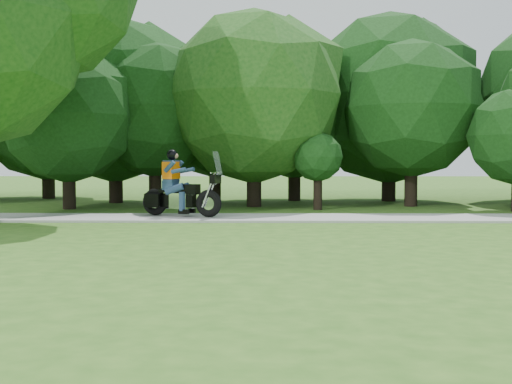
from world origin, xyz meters
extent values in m
plane|color=#2F5D1A|center=(0.00, 0.00, 0.00)|extent=(100.00, 100.00, 0.00)
cube|color=#9E9E99|center=(0.00, 8.00, 0.03)|extent=(60.00, 2.20, 0.06)
cylinder|color=black|center=(-8.52, 14.34, 0.90)|extent=(0.51, 0.51, 1.80)
sphere|color=black|center=(-8.52, 14.34, 3.80)|extent=(6.16, 6.16, 6.16)
cylinder|color=black|center=(-6.87, 13.24, 0.90)|extent=(0.44, 0.44, 1.80)
sphere|color=black|center=(-6.87, 13.24, 3.36)|extent=(4.79, 4.79, 4.79)
cylinder|color=black|center=(-4.87, 14.78, 0.88)|extent=(0.44, 0.44, 1.76)
sphere|color=black|center=(-4.87, 14.78, 3.34)|extent=(4.88, 4.88, 4.88)
cylinder|color=black|center=(-9.33, 11.29, 0.79)|extent=(0.42, 0.42, 1.58)
sphere|color=black|center=(-9.33, 11.29, 2.99)|extent=(4.33, 4.33, 4.33)
cylinder|color=black|center=(-1.85, 15.56, 0.90)|extent=(0.48, 0.48, 1.80)
sphere|color=black|center=(-1.85, 15.56, 3.60)|extent=(5.53, 5.53, 5.53)
cylinder|color=black|center=(2.00, 12.65, 0.90)|extent=(0.44, 0.44, 1.80)
sphere|color=black|center=(2.00, 12.65, 3.34)|extent=(4.73, 4.73, 4.73)
cylinder|color=black|center=(-11.85, 16.76, 0.90)|extent=(0.51, 0.51, 1.80)
sphere|color=black|center=(-11.85, 16.76, 3.82)|extent=(6.21, 6.21, 6.21)
cylinder|color=black|center=(1.76, 15.31, 0.90)|extent=(0.53, 0.53, 1.80)
sphere|color=black|center=(1.76, 15.31, 3.93)|extent=(6.56, 6.56, 6.56)
cylinder|color=black|center=(-1.31, 11.13, 0.58)|extent=(0.28, 0.28, 1.17)
sphere|color=black|center=(-1.31, 11.13, 1.69)|extent=(1.60, 1.60, 1.60)
cylinder|color=black|center=(-3.36, 12.43, 0.90)|extent=(0.50, 0.50, 1.80)
sphere|color=#184A15|center=(-3.36, 12.43, 3.73)|extent=(5.93, 5.93, 5.93)
torus|color=black|center=(-6.05, 8.37, 0.43)|extent=(0.77, 0.46, 0.74)
torus|color=black|center=(-4.50, 7.79, 0.43)|extent=(0.77, 0.46, 0.74)
cube|color=black|center=(-5.46, 8.15, 0.49)|extent=(1.20, 0.65, 0.34)
cube|color=silver|center=(-5.30, 8.09, 0.49)|extent=(0.60, 0.52, 0.43)
cube|color=black|center=(-5.06, 8.00, 0.80)|extent=(0.63, 0.49, 0.28)
cube|color=black|center=(-5.58, 8.19, 0.76)|extent=(0.64, 0.51, 0.11)
cylinder|color=silver|center=(-4.46, 7.78, 0.80)|extent=(0.41, 0.19, 0.95)
cylinder|color=silver|center=(-4.29, 7.71, 1.26)|extent=(0.27, 0.65, 0.04)
cube|color=black|center=(-6.08, 8.13, 0.49)|extent=(0.46, 0.28, 0.36)
cube|color=black|center=(-5.91, 8.57, 0.49)|extent=(0.46, 0.28, 0.36)
cube|color=navy|center=(-5.58, 8.19, 0.91)|extent=(0.44, 0.49, 0.26)
cube|color=navy|center=(-5.56, 8.19, 1.29)|extent=(0.41, 0.51, 0.60)
cube|color=#FF6C05|center=(-5.56, 8.19, 1.31)|extent=(0.46, 0.57, 0.47)
sphere|color=black|center=(-5.53, 8.18, 1.74)|extent=(0.30, 0.30, 0.30)
camera|label=1|loc=(-3.01, -9.31, 1.64)|focal=45.00mm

